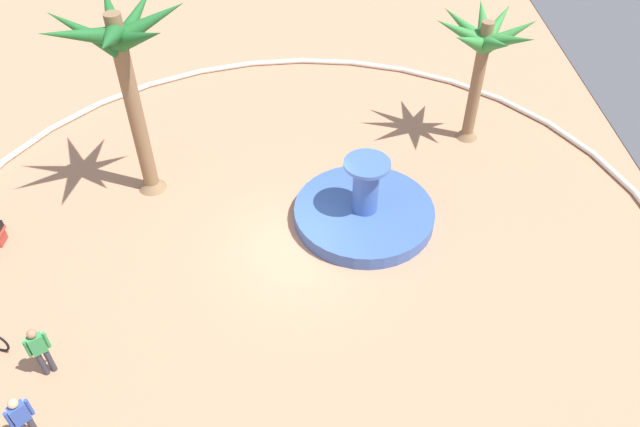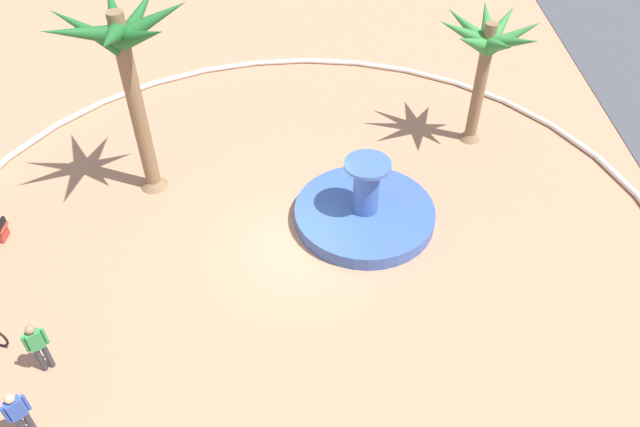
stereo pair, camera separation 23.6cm
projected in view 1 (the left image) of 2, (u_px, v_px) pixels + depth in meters
The scene contains 7 objects.
ground_plane at pixel (300, 247), 18.32m from camera, with size 80.00×80.00×0.00m, color tan.
plaza_curb at pixel (300, 244), 18.25m from camera, with size 22.27×22.27×0.20m, color silver.
fountain at pixel (364, 211), 18.99m from camera, with size 4.32×4.32×2.21m.
palm_tree_near_fountain at pixel (484, 46), 20.04m from camera, with size 3.57×3.50×4.67m.
palm_tree_by_curb at pixel (123, 58), 17.16m from camera, with size 4.11×3.95×6.26m.
person_cyclist_helmet at pixel (23, 419), 13.20m from camera, with size 0.39×0.42×1.67m.
person_cyclist_photo at pixel (40, 349), 14.54m from camera, with size 0.35×0.46×1.63m.
Camera 1 is at (12.87, 0.32, 13.08)m, focal length 34.71 mm.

